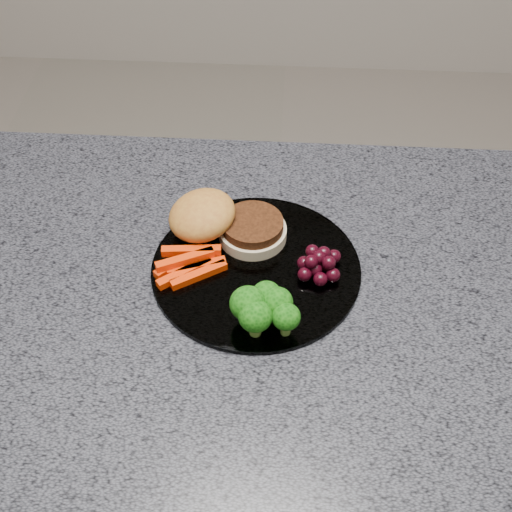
# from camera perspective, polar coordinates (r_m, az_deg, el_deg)

# --- Properties ---
(island_cabinet) EXTENTS (1.20, 0.60, 0.86)m
(island_cabinet) POSITION_cam_1_polar(r_m,az_deg,el_deg) (1.26, -0.09, -17.08)
(island_cabinet) COLOR brown
(island_cabinet) RESTS_ON ground
(countertop) EXTENTS (1.20, 0.60, 0.04)m
(countertop) POSITION_cam_1_polar(r_m,az_deg,el_deg) (0.88, -0.12, -3.74)
(countertop) COLOR #4A4C54
(countertop) RESTS_ON island_cabinet
(plate) EXTENTS (0.26, 0.26, 0.01)m
(plate) POSITION_cam_1_polar(r_m,az_deg,el_deg) (0.88, -0.00, -1.03)
(plate) COLOR white
(plate) RESTS_ON countertop
(burger) EXTENTS (0.17, 0.11, 0.05)m
(burger) POSITION_cam_1_polar(r_m,az_deg,el_deg) (0.91, -2.89, 2.66)
(burger) COLOR beige
(burger) RESTS_ON plate
(carrot_sticks) EXTENTS (0.09, 0.08, 0.02)m
(carrot_sticks) POSITION_cam_1_polar(r_m,az_deg,el_deg) (0.88, -5.36, -0.61)
(carrot_sticks) COLOR red
(carrot_sticks) RESTS_ON plate
(broccoli) EXTENTS (0.08, 0.07, 0.05)m
(broccoli) POSITION_cam_1_polar(r_m,az_deg,el_deg) (0.80, 0.59, -4.11)
(broccoli) COLOR olive
(broccoli) RESTS_ON plate
(grape_bunch) EXTENTS (0.05, 0.06, 0.03)m
(grape_bunch) POSITION_cam_1_polar(r_m,az_deg,el_deg) (0.87, 5.11, -0.61)
(grape_bunch) COLOR black
(grape_bunch) RESTS_ON plate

